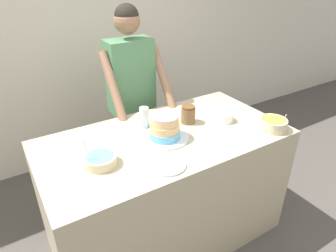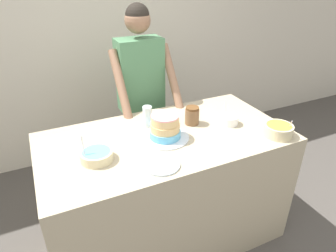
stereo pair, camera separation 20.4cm
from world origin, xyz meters
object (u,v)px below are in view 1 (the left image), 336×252
object	(u,v)px
person_baker	(131,87)
cake	(165,128)
frosting_bowl_orange	(273,124)
drinking_glass	(144,118)
frosting_bowl_blue	(100,160)
frosting_bowl_white	(225,117)
stoneware_jar	(188,114)
ceramic_plate	(168,165)

from	to	relation	value
person_baker	cake	size ratio (longest dim) A/B	5.22
frosting_bowl_orange	drinking_glass	xyz separation A→B (m)	(-0.79, 0.53, 0.04)
cake	frosting_bowl_blue	world-z (taller)	cake
frosting_bowl_white	drinking_glass	distance (m)	0.63
cake	frosting_bowl_white	world-z (taller)	frosting_bowl_white
person_baker	frosting_bowl_orange	distance (m)	1.23
frosting_bowl_blue	stoneware_jar	distance (m)	0.79
frosting_bowl_blue	frosting_bowl_orange	world-z (taller)	frosting_bowl_blue
frosting_bowl_blue	frosting_bowl_white	size ratio (longest dim) A/B	1.12
person_baker	frosting_bowl_blue	bearing A→B (deg)	-126.68
frosting_bowl_orange	ceramic_plate	xyz separation A→B (m)	(-0.90, 0.02, -0.04)
frosting_bowl_orange	stoneware_jar	world-z (taller)	frosting_bowl_orange
frosting_bowl_blue	drinking_glass	size ratio (longest dim) A/B	1.28
cake	ceramic_plate	bearing A→B (deg)	-118.10
cake	frosting_bowl_orange	world-z (taller)	cake
ceramic_plate	stoneware_jar	bearing A→B (deg)	42.94
frosting_bowl_white	ceramic_plate	size ratio (longest dim) A/B	0.81
person_baker	frosting_bowl_blue	world-z (taller)	person_baker
ceramic_plate	stoneware_jar	distance (m)	0.59
frosting_bowl_orange	stoneware_jar	bearing A→B (deg)	138.24
drinking_glass	frosting_bowl_blue	bearing A→B (deg)	-147.87
frosting_bowl_blue	frosting_bowl_white	world-z (taller)	frosting_bowl_white
frosting_bowl_orange	frosting_bowl_white	world-z (taller)	frosting_bowl_white
frosting_bowl_blue	stoneware_jar	world-z (taller)	frosting_bowl_blue
drinking_glass	ceramic_plate	distance (m)	0.53
drinking_glass	person_baker	bearing A→B (deg)	74.32
frosting_bowl_blue	ceramic_plate	size ratio (longest dim) A/B	0.91
drinking_glass	stoneware_jar	distance (m)	0.34
frosting_bowl_blue	frosting_bowl_orange	bearing A→B (deg)	-11.03
drinking_glass	frosting_bowl_orange	bearing A→B (deg)	-33.68
cake	stoneware_jar	distance (m)	0.30
frosting_bowl_orange	drinking_glass	distance (m)	0.95
frosting_bowl_white	stoneware_jar	size ratio (longest dim) A/B	1.32
cake	drinking_glass	bearing A→B (deg)	101.55
drinking_glass	ceramic_plate	bearing A→B (deg)	-102.27
frosting_bowl_white	person_baker	bearing A→B (deg)	119.72
person_baker	cake	world-z (taller)	person_baker
cake	frosting_bowl_white	xyz separation A→B (m)	(0.53, -0.02, -0.04)
cake	frosting_bowl_orange	bearing A→B (deg)	-22.43
frosting_bowl_orange	stoneware_jar	distance (m)	0.63
frosting_bowl_orange	stoneware_jar	xyz separation A→B (m)	(-0.47, 0.42, 0.02)
ceramic_plate	cake	bearing A→B (deg)	61.90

